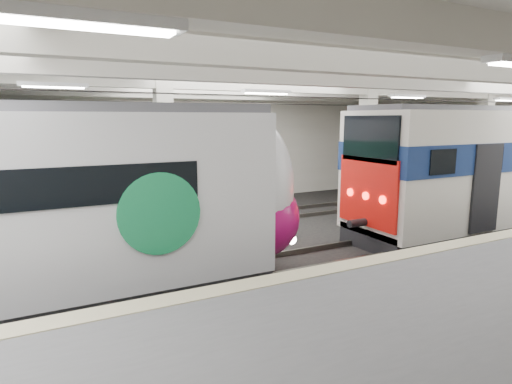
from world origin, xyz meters
TOP-DOWN VIEW (x-y plane):
  - station_hall at (0.00, -1.74)m, footprint 36.00×24.00m
  - modern_emu at (-6.61, -0.00)m, footprint 13.80×2.85m
  - older_rer at (9.27, 0.00)m, footprint 13.76×3.04m

SIDE VIEW (x-z plane):
  - modern_emu at x=-6.61m, z-range -0.04..4.42m
  - older_rer at x=9.27m, z-range 0.11..4.64m
  - station_hall at x=0.00m, z-range 0.37..6.12m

